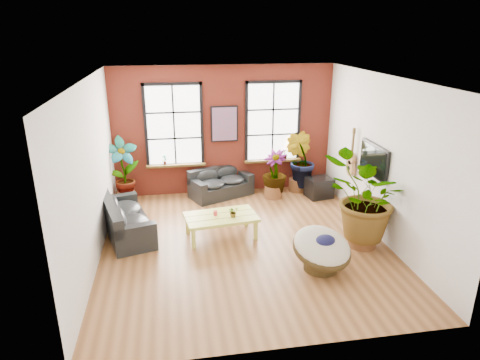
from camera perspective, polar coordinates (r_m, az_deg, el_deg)
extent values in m
cube|color=brown|center=(9.35, 0.61, -8.52)|extent=(6.00, 6.50, 0.02)
cube|color=white|center=(8.29, 0.70, 13.45)|extent=(6.00, 6.50, 0.02)
cube|color=#571C14|center=(11.77, -2.13, 6.61)|extent=(6.00, 0.02, 3.50)
cube|color=silver|center=(5.72, 6.39, -8.16)|extent=(6.00, 0.02, 3.50)
cube|color=silver|center=(8.68, -19.32, 0.70)|extent=(0.02, 6.50, 3.50)
cube|color=silver|center=(9.63, 18.60, 2.60)|extent=(0.02, 6.50, 3.50)
cube|color=white|center=(11.58, -8.80, 7.19)|extent=(1.40, 0.02, 2.10)
cube|color=#453212|center=(11.79, -8.52, 1.99)|extent=(1.60, 0.22, 0.06)
cube|color=white|center=(11.91, 4.41, 7.71)|extent=(1.40, 0.02, 2.10)
cube|color=#453212|center=(12.11, 4.35, 2.63)|extent=(1.60, 0.22, 0.06)
cube|color=black|center=(11.82, -2.52, -1.25)|extent=(1.86, 1.42, 0.38)
cube|color=black|center=(11.94, -3.31, 0.91)|extent=(1.61, 0.86, 0.39)
cube|color=black|center=(11.39, -5.72, -0.61)|extent=(0.51, 0.82, 0.20)
cube|color=black|center=(12.09, 0.46, 0.71)|extent=(0.51, 0.82, 0.20)
ellipsoid|color=black|center=(11.55, -3.78, -0.50)|extent=(0.92, 0.91, 0.22)
ellipsoid|color=black|center=(11.70, -4.37, 0.48)|extent=(0.73, 0.48, 0.37)
ellipsoid|color=black|center=(11.85, -1.10, 0.09)|extent=(0.92, 0.91, 0.22)
ellipsoid|color=black|center=(12.00, -1.71, 1.03)|extent=(0.73, 0.48, 0.37)
cube|color=black|center=(9.98, -14.76, -5.95)|extent=(1.39, 2.21, 0.40)
cube|color=black|center=(9.78, -16.84, -4.10)|extent=(0.76, 2.04, 0.41)
cube|color=black|center=(9.03, -13.79, -6.54)|extent=(0.89, 0.44, 0.21)
cube|color=black|center=(10.70, -15.86, -2.49)|extent=(0.89, 0.44, 0.21)
ellipsoid|color=black|center=(9.51, -14.14, -5.49)|extent=(0.94, 1.06, 0.23)
ellipsoid|color=black|center=(9.42, -15.69, -4.91)|extent=(0.46, 0.93, 0.40)
ellipsoid|color=black|center=(10.25, -15.07, -3.69)|extent=(0.94, 1.06, 0.23)
ellipsoid|color=black|center=(10.17, -16.52, -3.13)|extent=(0.46, 0.93, 0.40)
cube|color=#CBDA4E|center=(9.46, -2.55, -4.96)|extent=(1.66, 1.08, 0.07)
cube|color=#453212|center=(9.32, -2.33, -5.13)|extent=(1.55, 0.21, 0.00)
cube|color=#453212|center=(9.58, -2.78, -4.41)|extent=(1.55, 0.21, 0.00)
cube|color=#CBDA4E|center=(9.13, -6.22, -7.78)|extent=(0.09, 0.09, 0.43)
cube|color=#CBDA4E|center=(9.44, 2.10, -6.70)|extent=(0.09, 0.09, 0.43)
cube|color=#CBDA4E|center=(9.76, -7.01, -5.91)|extent=(0.09, 0.09, 0.43)
cube|color=#CBDA4E|center=(10.05, 0.80, -4.98)|extent=(0.09, 0.09, 0.43)
cylinder|color=#E33840|center=(9.45, -3.30, -4.44)|extent=(0.10, 0.10, 0.10)
cylinder|color=#3D2F16|center=(8.53, 10.73, -10.81)|extent=(0.84, 0.84, 0.26)
torus|color=#3D2F16|center=(8.38, 10.86, -9.00)|extent=(1.46, 1.46, 0.52)
ellipsoid|color=beige|center=(8.35, 10.89, -8.61)|extent=(1.43, 1.46, 0.70)
ellipsoid|color=#12133B|center=(8.25, 11.19, -7.96)|extent=(0.53, 0.48, 0.20)
cube|color=black|center=(11.66, -2.10, 7.49)|extent=(0.74, 0.04, 0.98)
cube|color=#0C7F8C|center=(11.63, -2.08, 7.46)|extent=(0.66, 0.02, 0.90)
cube|color=black|center=(9.88, 17.44, 2.55)|extent=(0.06, 1.25, 0.72)
cube|color=black|center=(9.87, 17.26, 2.54)|extent=(0.01, 1.15, 0.62)
cylinder|color=#B27F4C|center=(10.92, 14.54, 1.55)|extent=(0.09, 0.38, 0.38)
cylinder|color=#B27F4C|center=(10.84, 14.65, 2.81)|extent=(0.09, 0.30, 0.30)
cylinder|color=black|center=(10.91, 14.51, 1.55)|extent=(0.09, 0.11, 0.11)
cube|color=#453212|center=(10.75, 14.82, 4.69)|extent=(0.04, 0.05, 0.55)
cube|color=#453212|center=(10.67, 14.96, 6.35)|extent=(0.06, 0.06, 0.14)
cube|color=black|center=(11.90, 10.51, -1.00)|extent=(0.74, 0.65, 0.55)
cylinder|color=brown|center=(11.69, -14.99, -2.25)|extent=(0.62, 0.62, 0.36)
cylinder|color=brown|center=(12.30, 7.66, -0.61)|extent=(0.57, 0.57, 0.36)
cylinder|color=brown|center=(9.53, 16.01, -7.27)|extent=(0.70, 0.70, 0.43)
cylinder|color=brown|center=(11.74, 4.44, -1.53)|extent=(0.51, 0.51, 0.34)
imported|color=#1E4F15|center=(11.43, -15.35, 1.47)|extent=(1.02, 0.86, 1.65)
imported|color=#1E4F15|center=(12.08, 7.99, 2.68)|extent=(1.07, 1.08, 1.53)
imported|color=#1E4F15|center=(9.13, 16.48, -2.46)|extent=(2.20, 2.12, 1.87)
imported|color=#1E4F15|center=(11.60, 4.65, 1.10)|extent=(0.93, 0.93, 1.17)
imported|color=#1E4F15|center=(9.34, -0.91, -4.26)|extent=(0.27, 0.25, 0.24)
imported|color=#1E4F15|center=(11.74, -10.02, 2.67)|extent=(0.17, 0.17, 0.27)
imported|color=#1E4F15|center=(12.15, 5.98, 3.45)|extent=(0.19, 0.19, 0.27)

